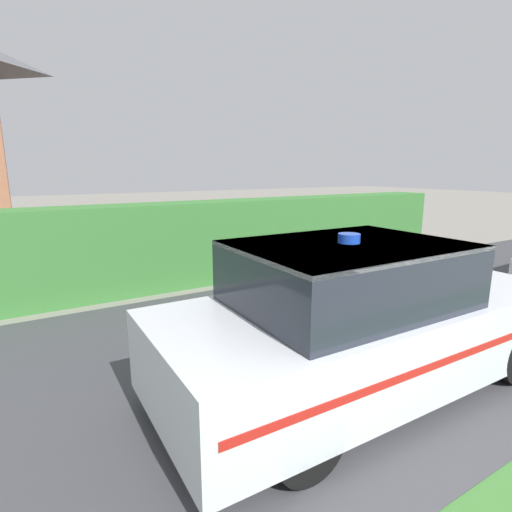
% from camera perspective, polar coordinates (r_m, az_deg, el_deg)
% --- Properties ---
extents(road_strip, '(28.00, 5.32, 0.01)m').
position_cam_1_polar(road_strip, '(5.13, 0.30, -13.49)').
color(road_strip, '#424247').
rests_on(road_strip, ground).
extents(garden_hedge, '(12.99, 0.87, 1.61)m').
position_cam_1_polar(garden_hedge, '(8.05, -8.80, 1.88)').
color(garden_hedge, '#3D7F38').
rests_on(garden_hedge, ground).
extents(police_car, '(4.48, 1.84, 1.63)m').
position_cam_1_polar(police_car, '(4.28, 14.87, -8.68)').
color(police_car, black).
rests_on(police_car, road_strip).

